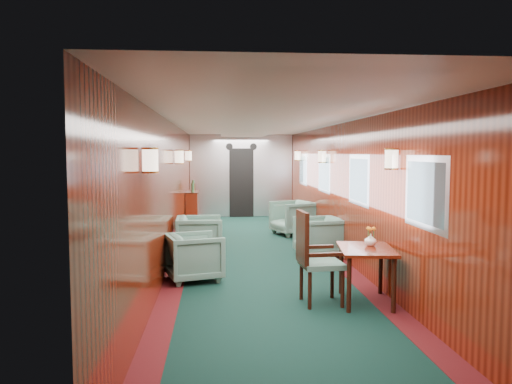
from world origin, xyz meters
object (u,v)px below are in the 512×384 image
Objects in this scene: side_chair at (313,254)px; armchair_left_far at (200,237)px; armchair_right_near at (319,237)px; armchair_left_near at (194,257)px; armchair_right_far at (293,218)px; credenza at (192,208)px; dining_table at (366,257)px.

side_chair is 1.42× the size of armchair_left_far.
armchair_right_near is (0.67, 2.82, -0.27)m from side_chair.
armchair_left_near is at bearing 135.28° from side_chair.
armchair_left_near is at bearing -64.82° from armchair_right_near.
armchair_right_near is 0.92× the size of armchair_right_far.
armchair_right_near is at bearing -94.12° from armchair_left_far.
armchair_left_far is (0.02, 1.63, 0.02)m from armchair_left_near.
armchair_right_near is at bearing -18.42° from armchair_right_far.
credenza is at bearing -13.18° from armchair_left_near.
armchair_right_far reaches higher than dining_table.
armchair_right_near is at bearing -57.49° from credenza.
armchair_right_near is (2.16, -0.09, -0.01)m from armchair_left_far.
armchair_right_near is at bearing 72.14° from side_chair.
dining_table is 1.32× the size of armchair_left_near.
side_chair is at bearing -172.86° from dining_table.
armchair_right_near is at bearing -70.92° from armchair_left_near.
armchair_left_far is (-1.49, 2.90, -0.26)m from side_chair.
credenza reaches higher than armchair_right_near.
armchair_left_near is at bearing -87.03° from credenza.
dining_table is at bearing -19.80° from armchair_right_far.
credenza reaches higher than dining_table.
side_chair is at bearing -27.11° from armchair_right_far.
armchair_left_near is (-1.51, 1.28, -0.28)m from side_chair.
dining_table is 0.67m from side_chair.
credenza is 5.41m from armchair_left_near.
credenza is at bearing -142.66° from armchair_right_far.
armchair_right_near is 2.41m from armchair_right_far.
side_chair is at bearing -74.97° from credenza.
dining_table is at bearing -136.63° from armchair_left_near.
armchair_left_near is (-2.18, 1.28, -0.24)m from dining_table.
side_chair is 3.27m from armchair_left_far.
armchair_right_far is (0.56, 5.23, -0.24)m from side_chair.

